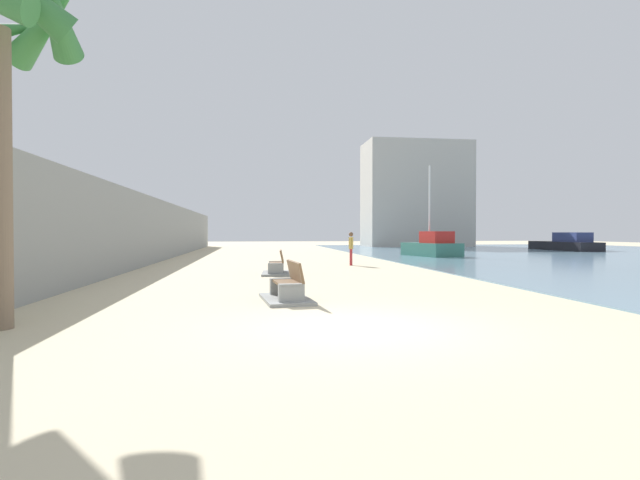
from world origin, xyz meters
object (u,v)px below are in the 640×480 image
at_px(bench_near, 287,291).
at_px(person_walking, 351,246).
at_px(boat_far_right, 432,247).
at_px(bench_far, 277,268).
at_px(boat_outer, 566,244).

height_order(bench_near, person_walking, person_walking).
distance_m(bench_near, person_walking, 12.84).
bearing_deg(boat_far_right, person_walking, -133.16).
height_order(bench_far, boat_far_right, boat_far_right).
distance_m(boat_outer, boat_far_right, 17.86).
xyz_separation_m(boat_outer, boat_far_right, (-15.85, -8.24, 0.06)).
relative_size(bench_near, boat_far_right, 0.35).
xyz_separation_m(bench_near, boat_far_right, (11.48, 19.98, 0.46)).
bearing_deg(boat_outer, bench_far, -142.69).
bearing_deg(bench_far, bench_near, -90.92).
bearing_deg(boat_far_right, bench_near, -119.88).
bearing_deg(bench_far, boat_far_right, 47.70).
bearing_deg(bench_near, person_walking, 71.22).
bearing_deg(boat_outer, boat_far_right, -152.51).
relative_size(bench_near, boat_outer, 0.28).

